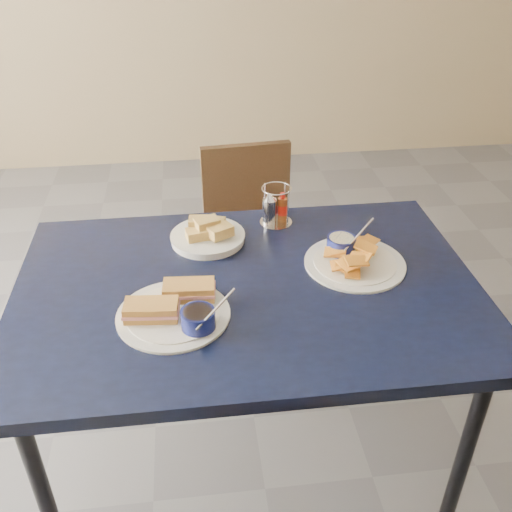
{
  "coord_description": "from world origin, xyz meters",
  "views": [
    {
      "loc": [
        -0.18,
        -1.49,
        1.71
      ],
      "look_at": [
        -0.01,
        -0.12,
        0.82
      ],
      "focal_mm": 40.0,
      "sensor_mm": 36.0,
      "label": 1
    }
  ],
  "objects": [
    {
      "name": "sandwich_plate",
      "position": [
        -0.24,
        -0.28,
        0.77
      ],
      "size": [
        0.32,
        0.3,
        0.12
      ],
      "color": "white",
      "rests_on": "dining_table"
    },
    {
      "name": "plantain_plate",
      "position": [
        0.29,
        -0.08,
        0.77
      ],
      "size": [
        0.31,
        0.31,
        0.12
      ],
      "color": "white",
      "rests_on": "dining_table"
    },
    {
      "name": "chair_far",
      "position": [
        0.07,
        0.65,
        0.47
      ],
      "size": [
        0.41,
        0.4,
        0.81
      ],
      "color": "black",
      "rests_on": "ground"
    },
    {
      "name": "bread_basket",
      "position": [
        -0.14,
        0.09,
        0.78
      ],
      "size": [
        0.24,
        0.24,
        0.08
      ],
      "color": "white",
      "rests_on": "dining_table"
    },
    {
      "name": "dining_table",
      "position": [
        -0.04,
        -0.16,
        0.69
      ],
      "size": [
        1.34,
        0.89,
        0.75
      ],
      "color": "black",
      "rests_on": "ground"
    },
    {
      "name": "ground",
      "position": [
        0.0,
        0.0,
        0.0
      ],
      "size": [
        6.0,
        6.0,
        0.0
      ],
      "primitive_type": "plane",
      "color": "#56565B",
      "rests_on": "ground"
    },
    {
      "name": "condiment_caddy",
      "position": [
        0.09,
        0.18,
        0.81
      ],
      "size": [
        0.11,
        0.11,
        0.14
      ],
      "color": "silver",
      "rests_on": "dining_table"
    }
  ]
}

